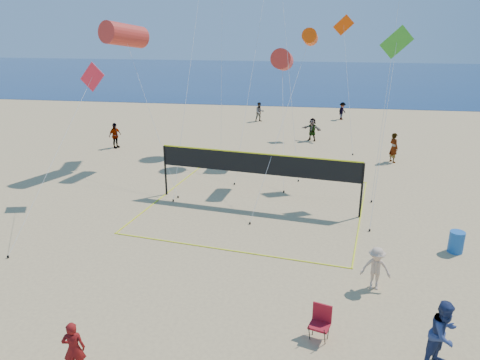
# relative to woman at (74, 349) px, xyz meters

# --- Properties ---
(ground) EXTENTS (120.00, 120.00, 0.00)m
(ground) POSITION_rel_woman_xyz_m (3.10, 1.82, -0.79)
(ground) COLOR tan
(ground) RESTS_ON ground
(ocean) EXTENTS (140.00, 50.00, 0.03)m
(ocean) POSITION_rel_woman_xyz_m (3.10, 63.82, -0.77)
(ocean) COLOR navy
(ocean) RESTS_ON ground
(woman) EXTENTS (0.66, 0.52, 1.57)m
(woman) POSITION_rel_woman_xyz_m (0.00, 0.00, 0.00)
(woman) COLOR maroon
(woman) RESTS_ON ground
(bystander_a) EXTENTS (1.19, 1.18, 1.94)m
(bystander_a) POSITION_rel_woman_xyz_m (9.47, 1.70, 0.19)
(bystander_a) COLOR navy
(bystander_a) RESTS_ON ground
(bystander_b) EXTENTS (1.05, 0.67, 1.55)m
(bystander_b) POSITION_rel_woman_xyz_m (8.21, 5.27, -0.01)
(bystander_b) COLOR #D0AB8A
(bystander_b) RESTS_ON ground
(far_person_0) EXTENTS (0.85, 1.13, 1.78)m
(far_person_0) POSITION_rel_woman_xyz_m (-7.63, 21.27, 0.11)
(far_person_0) COLOR gray
(far_person_0) RESTS_ON ground
(far_person_1) EXTENTS (1.63, 1.17, 1.70)m
(far_person_1) POSITION_rel_woman_xyz_m (6.11, 25.28, 0.06)
(far_person_1) COLOR gray
(far_person_1) RESTS_ON ground
(far_person_2) EXTENTS (0.74, 0.83, 1.91)m
(far_person_2) POSITION_rel_woman_xyz_m (11.21, 20.53, 0.17)
(far_person_2) COLOR gray
(far_person_2) RESTS_ON ground
(far_person_3) EXTENTS (0.99, 0.90, 1.68)m
(far_person_3) POSITION_rel_woman_xyz_m (1.54, 31.41, 0.05)
(far_person_3) COLOR gray
(far_person_3) RESTS_ON ground
(far_person_4) EXTENTS (1.02, 1.16, 1.55)m
(far_person_4) POSITION_rel_woman_xyz_m (8.80, 33.23, -0.01)
(far_person_4) COLOR gray
(far_person_4) RESTS_ON ground
(camp_chair) EXTENTS (0.69, 0.81, 1.16)m
(camp_chair) POSITION_rel_woman_xyz_m (6.32, 2.38, -0.19)
(camp_chair) COLOR maroon
(camp_chair) RESTS_ON ground
(trash_barrel) EXTENTS (0.71, 0.71, 0.87)m
(trash_barrel) POSITION_rel_woman_xyz_m (11.72, 8.43, -0.35)
(trash_barrel) COLOR #1A58AA
(trash_barrel) RESTS_ON ground
(volleyball_net) EXTENTS (11.49, 11.36, 2.69)m
(volleyball_net) POSITION_rel_woman_xyz_m (3.43, 12.15, 1.08)
(volleyball_net) COLOR black
(volleyball_net) RESTS_ON ground
(kite_0) EXTENTS (5.38, 6.75, 8.63)m
(kite_0) POSITION_rel_woman_xyz_m (-4.90, 17.60, 7.02)
(kite_0) COLOR red
(kite_0) RESTS_ON ground
(kite_2) EXTENTS (2.76, 7.70, 8.29)m
(kite_2) POSITION_rel_woman_xyz_m (5.62, 16.56, 7.00)
(kite_2) COLOR #FF4B05
(kite_2) RESTS_ON ground
(kite_3) EXTENTS (1.62, 7.28, 6.79)m
(kite_3) POSITION_rel_woman_xyz_m (-4.74, 12.02, 4.88)
(kite_3) COLOR #F92439
(kite_3) RESTS_ON ground
(kite_4) EXTENTS (1.93, 4.85, 8.46)m
(kite_4) POSITION_rel_woman_xyz_m (9.62, 14.31, 6.46)
(kite_4) COLOR green
(kite_4) RESTS_ON ground
(kite_9) EXTENTS (1.62, 6.17, 8.95)m
(kite_9) POSITION_rel_woman_xyz_m (8.08, 27.41, 6.88)
(kite_9) COLOR #FF4B05
(kite_9) RESTS_ON ground
(kite_10) EXTENTS (1.34, 8.24, 7.05)m
(kite_10) POSITION_rel_woman_xyz_m (3.99, 20.78, 5.46)
(kite_10) COLOR red
(kite_10) RESTS_ON ground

